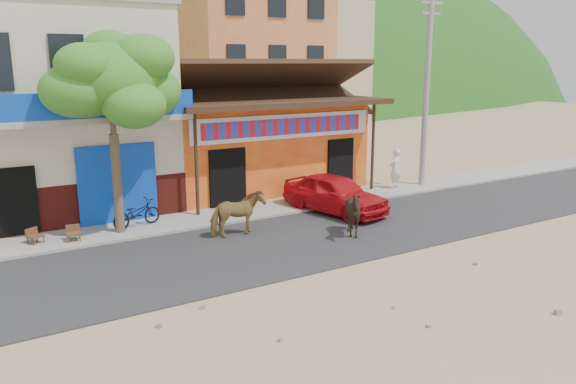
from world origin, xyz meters
The scene contains 17 objects.
ground centered at (0.00, 0.00, 0.00)m, with size 120.00×120.00×0.00m, color #9E825B.
road centered at (0.00, 2.50, 0.02)m, with size 60.00×5.00×0.04m, color #28282B.
sidewalk centered at (0.00, 6.00, 0.06)m, with size 60.00×2.00×0.12m, color gray.
dance_club centered at (2.00, 10.00, 1.80)m, with size 8.00×6.00×3.60m, color orange.
cafe_building centered at (-5.50, 10.00, 3.50)m, with size 7.00×6.00×7.00m, color beige.
apartment_front centered at (9.00, 24.00, 6.00)m, with size 9.00×9.00×12.00m, color #CC723F.
apartment_rear centered at (18.00, 30.00, 5.00)m, with size 8.00×8.00×10.00m, color tan.
hillside centered at (0.00, 70.00, 12.00)m, with size 100.00×40.00×24.00m, color #194C14.
tree centered at (-4.60, 5.80, 3.12)m, with size 3.00×3.00×6.00m, color #2D721E, non-canonical shape.
utility_pole centered at (8.20, 6.00, 4.12)m, with size 0.24×0.24×8.00m, color gray.
cow_tan centered at (-1.61, 3.75, 0.73)m, with size 0.74×1.64×1.38m, color olive.
cow_dark centered at (1.40, 1.94, 0.76)m, with size 1.16×1.30×1.44m, color black.
red_car centered at (2.52, 4.44, 0.72)m, with size 1.61×4.00×1.36m, color red.
scooter centered at (-4.00, 6.05, 0.55)m, with size 0.57×1.64×0.86m, color black.
pedestrian centered at (6.72, 6.05, 0.93)m, with size 0.59×0.39×1.63m, color silver.
cafe_chair_left centered at (-6.00, 5.60, 0.54)m, with size 0.39×0.39×0.84m, color #4B3219, non-canonical shape.
cafe_chair_right centered at (-6.98, 5.94, 0.52)m, with size 0.38×0.38×0.81m, color #482E18, non-canonical shape.
Camera 1 is at (-8.78, -10.96, 5.21)m, focal length 35.00 mm.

